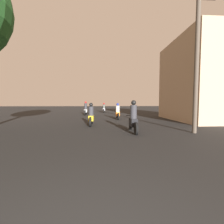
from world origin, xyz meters
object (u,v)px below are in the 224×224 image
object	(u,v)px
motorcycle_black	(133,119)
motorcycle_silver	(104,109)
motorcycle_white	(86,110)
motorcycle_orange	(118,113)
motorcycle_yellow	(91,116)
building_right_near	(203,80)
utility_pole_near	(197,59)

from	to	relation	value
motorcycle_black	motorcycle_silver	bearing A→B (deg)	103.50
motorcycle_black	motorcycle_white	size ratio (longest dim) A/B	0.95
motorcycle_black	motorcycle_orange	distance (m)	5.91
motorcycle_black	motorcycle_yellow	bearing A→B (deg)	141.83
building_right_near	motorcycle_white	bearing A→B (deg)	150.53
motorcycle_black	motorcycle_orange	world-z (taller)	motorcycle_black
building_right_near	utility_pole_near	size ratio (longest dim) A/B	0.98
motorcycle_orange	motorcycle_white	size ratio (longest dim) A/B	0.93
motorcycle_black	utility_pole_near	xyz separation A→B (m)	(2.91, -0.37, 2.89)
motorcycle_yellow	utility_pole_near	world-z (taller)	utility_pole_near
motorcycle_yellow	motorcycle_white	bearing A→B (deg)	107.15
motorcycle_yellow	motorcycle_silver	size ratio (longest dim) A/B	1.01
motorcycle_yellow	building_right_near	world-z (taller)	building_right_near
motorcycle_orange	utility_pole_near	xyz separation A→B (m)	(3.12, -6.29, 2.95)
motorcycle_black	building_right_near	world-z (taller)	building_right_near
motorcycle_silver	building_right_near	xyz separation A→B (m)	(8.13, -10.03, 2.72)
motorcycle_white	utility_pole_near	world-z (taller)	utility_pole_near
motorcycle_silver	utility_pole_near	size ratio (longest dim) A/B	0.28
motorcycle_black	motorcycle_silver	xyz separation A→B (m)	(-1.38, 14.76, -0.07)
motorcycle_silver	motorcycle_yellow	bearing A→B (deg)	-93.88
motorcycle_orange	motorcycle_white	bearing A→B (deg)	127.77
motorcycle_white	motorcycle_silver	distance (m)	4.73
motorcycle_white	building_right_near	world-z (taller)	building_right_near
motorcycle_yellow	motorcycle_white	size ratio (longest dim) A/B	0.92
motorcycle_white	building_right_near	distance (m)	12.12
motorcycle_yellow	motorcycle_black	bearing A→B (deg)	-38.18
motorcycle_yellow	motorcycle_silver	xyz separation A→B (m)	(0.88, 12.40, -0.02)
motorcycle_silver	utility_pole_near	world-z (taller)	utility_pole_near
motorcycle_silver	motorcycle_white	bearing A→B (deg)	-117.19
utility_pole_near	motorcycle_orange	bearing A→B (deg)	116.40
motorcycle_black	motorcycle_yellow	distance (m)	3.27
motorcycle_silver	motorcycle_orange	bearing A→B (deg)	-82.31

